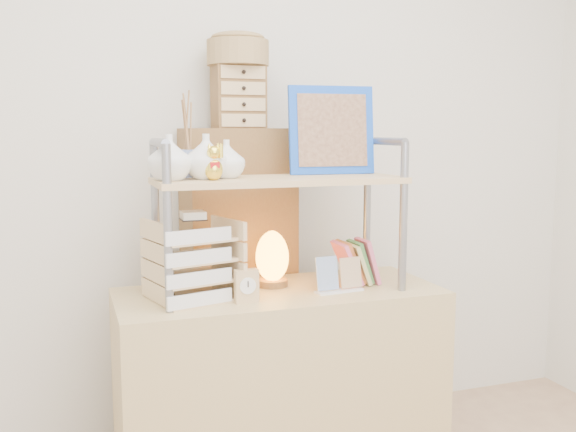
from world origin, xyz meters
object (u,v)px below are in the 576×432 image
letter_tray (194,265)px  salt_lamp (272,258)px  desk (280,386)px  cabinet (239,288)px

letter_tray → salt_lamp: letter_tray is taller
desk → cabinet: 0.48m
desk → salt_lamp: 0.49m
cabinet → letter_tray: 0.53m
cabinet → letter_tray: (-0.27, -0.40, 0.20)m
cabinet → letter_tray: size_ratio=4.28×
cabinet → salt_lamp: 0.35m
letter_tray → salt_lamp: (0.32, 0.11, -0.02)m
cabinet → desk: bearing=-84.5°
desk → letter_tray: 0.60m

